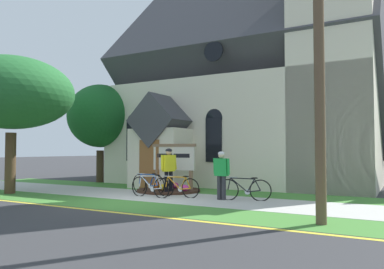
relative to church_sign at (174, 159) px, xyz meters
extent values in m
plane|color=#333335|center=(0.48, 0.46, -1.29)|extent=(140.00, 140.00, 0.00)
cube|color=#B7B5AD|center=(1.08, -1.81, -1.29)|extent=(32.00, 2.79, 0.01)
cube|color=#427F33|center=(1.08, -4.17, -1.29)|extent=(32.00, 1.93, 0.01)
cube|color=#427F33|center=(1.08, 0.57, -1.29)|extent=(24.00, 1.96, 0.01)
cube|color=yellow|center=(1.08, -5.28, -1.29)|extent=(28.00, 0.16, 0.01)
cube|color=beige|center=(1.08, 6.69, 1.19)|extent=(12.53, 10.28, 4.96)
cube|color=#424247|center=(1.08, 6.69, 5.10)|extent=(13.03, 10.47, 10.47)
cube|color=beige|center=(5.77, 3.12, 4.45)|extent=(3.15, 3.15, 11.48)
cube|color=beige|center=(-1.18, 0.75, 0.01)|extent=(2.40, 1.60, 2.60)
cube|color=#424247|center=(-1.18, 0.75, 1.66)|extent=(2.40, 1.80, 2.40)
cube|color=brown|center=(-1.18, -0.07, -0.24)|extent=(1.00, 0.06, 2.10)
cube|color=black|center=(-3.31, 1.52, 0.81)|extent=(0.76, 0.06, 1.90)
cone|color=black|center=(-3.31, 1.52, 1.76)|extent=(0.80, 0.06, 0.80)
cube|color=black|center=(1.08, 1.52, 0.81)|extent=(0.76, 0.06, 1.90)
cone|color=black|center=(1.08, 1.52, 1.76)|extent=(0.80, 0.06, 0.80)
cylinder|color=black|center=(1.08, 1.52, 4.67)|extent=(0.90, 0.06, 0.90)
cube|color=#7F6047|center=(-0.78, -0.06, -0.87)|extent=(0.12, 0.12, 0.85)
cube|color=#7F6047|center=(0.78, 0.06, -0.87)|extent=(0.12, 0.12, 0.85)
cube|color=silver|center=(0.00, 0.00, 0.03)|extent=(1.86, 0.22, 0.95)
cube|color=#7F6047|center=(0.00, 0.00, 0.57)|extent=(1.99, 0.27, 0.12)
cube|color=black|center=(0.00, -0.04, 0.15)|extent=(1.49, 0.12, 0.16)
cylinder|color=#382319|center=(0.00, -0.37, -1.24)|extent=(2.53, 2.53, 0.10)
ellipsoid|color=#CC338C|center=(0.89, -0.64, -1.07)|extent=(0.36, 0.36, 0.24)
ellipsoid|color=#CC338C|center=(0.00, 0.05, -1.07)|extent=(0.36, 0.36, 0.24)
ellipsoid|color=orange|center=(-0.54, -0.43, -1.07)|extent=(0.36, 0.36, 0.24)
ellipsoid|color=gold|center=(0.04, -0.79, -1.07)|extent=(0.36, 0.36, 0.24)
torus|color=black|center=(4.12, -1.19, -0.95)|extent=(0.70, 0.25, 0.72)
torus|color=black|center=(3.10, -1.50, -0.95)|extent=(0.70, 0.25, 0.72)
cylinder|color=black|center=(3.45, -1.39, -0.78)|extent=(0.56, 0.20, 0.48)
cylinder|color=black|center=(3.56, -1.36, -0.56)|extent=(0.77, 0.27, 0.06)
cylinder|color=black|center=(3.82, -1.28, -0.79)|extent=(0.27, 0.11, 0.44)
cylinder|color=black|center=(3.92, -1.25, -0.98)|extent=(0.42, 0.16, 0.09)
cylinder|color=black|center=(4.03, -1.22, -0.76)|extent=(0.23, 0.10, 0.39)
cylinder|color=black|center=(3.14, -1.49, -0.75)|extent=(0.13, 0.07, 0.41)
ellipsoid|color=black|center=(3.94, -1.24, -0.55)|extent=(0.25, 0.15, 0.05)
cylinder|color=silver|center=(3.18, -1.48, -0.53)|extent=(0.43, 0.16, 0.03)
cylinder|color=silver|center=(3.71, -1.31, -1.00)|extent=(0.18, 0.07, 0.18)
torus|color=black|center=(1.74, -1.66, -0.96)|extent=(0.71, 0.04, 0.71)
torus|color=black|center=(0.72, -1.66, -0.96)|extent=(0.71, 0.04, 0.71)
cylinder|color=orange|center=(1.07, -1.66, -0.80)|extent=(0.55, 0.04, 0.45)
cylinder|color=orange|center=(1.18, -1.66, -0.58)|extent=(0.76, 0.04, 0.04)
cylinder|color=orange|center=(1.44, -1.66, -0.79)|extent=(0.26, 0.04, 0.45)
cylinder|color=orange|center=(1.54, -1.66, -0.98)|extent=(0.41, 0.04, 0.09)
cylinder|color=orange|center=(1.65, -1.66, -0.77)|extent=(0.22, 0.04, 0.39)
cylinder|color=orange|center=(0.76, -1.66, -0.77)|extent=(0.12, 0.04, 0.38)
ellipsoid|color=black|center=(1.56, -1.66, -0.55)|extent=(0.24, 0.08, 0.05)
cylinder|color=silver|center=(0.80, -1.66, -0.57)|extent=(0.44, 0.03, 0.03)
cylinder|color=silver|center=(1.33, -1.66, -1.01)|extent=(0.18, 0.02, 0.18)
torus|color=black|center=(0.21, -1.46, -0.93)|extent=(0.74, 0.19, 0.75)
torus|color=black|center=(-0.78, -1.25, -0.93)|extent=(0.74, 0.19, 0.75)
cylinder|color=#194CA5|center=(-0.45, -1.32, -0.78)|extent=(0.55, 0.15, 0.45)
cylinder|color=#194CA5|center=(-0.34, -1.35, -0.55)|extent=(0.74, 0.19, 0.05)
cylinder|color=#194CA5|center=(-0.08, -1.40, -0.77)|extent=(0.26, 0.09, 0.46)
cylinder|color=#194CA5|center=(0.01, -1.42, -0.96)|extent=(0.41, 0.12, 0.09)
cylinder|color=#194CA5|center=(0.12, -1.44, -0.74)|extent=(0.22, 0.08, 0.40)
cylinder|color=#194CA5|center=(-0.74, -1.26, -0.75)|extent=(0.12, 0.06, 0.38)
ellipsoid|color=black|center=(0.03, -1.42, -0.52)|extent=(0.25, 0.13, 0.05)
cylinder|color=silver|center=(-0.70, -1.27, -0.54)|extent=(0.44, 0.12, 0.03)
cylinder|color=silver|center=(-0.19, -1.38, -0.99)|extent=(0.18, 0.06, 0.18)
torus|color=black|center=(0.88, -2.18, -0.95)|extent=(0.72, 0.09, 0.72)
torus|color=black|center=(-0.14, -2.10, -0.95)|extent=(0.72, 0.09, 0.72)
cylinder|color=#B7B7BC|center=(0.21, -2.12, -0.78)|extent=(0.56, 0.08, 0.46)
cylinder|color=#B7B7BC|center=(0.32, -2.13, -0.55)|extent=(0.76, 0.10, 0.07)
cylinder|color=#B7B7BC|center=(0.59, -2.16, -0.77)|extent=(0.26, 0.06, 0.48)
cylinder|color=#B7B7BC|center=(0.68, -2.16, -0.97)|extent=(0.42, 0.07, 0.09)
cylinder|color=#B7B7BC|center=(0.79, -2.17, -0.74)|extent=(0.22, 0.05, 0.43)
cylinder|color=#B7B7BC|center=(-0.10, -2.10, -0.76)|extent=(0.12, 0.05, 0.39)
ellipsoid|color=black|center=(0.70, -2.16, -0.50)|extent=(0.25, 0.10, 0.05)
cylinder|color=silver|center=(-0.05, -2.10, -0.55)|extent=(0.44, 0.06, 0.03)
cylinder|color=silver|center=(0.48, -2.15, -1.00)|extent=(0.18, 0.03, 0.18)
cylinder|color=black|center=(0.39, -1.12, -0.86)|extent=(0.15, 0.15, 0.86)
cylinder|color=black|center=(0.45, -0.91, -0.86)|extent=(0.15, 0.15, 0.86)
cube|color=yellow|center=(0.42, -1.02, -0.12)|extent=(0.33, 0.52, 0.62)
sphere|color=tan|center=(0.42, -1.02, 0.30)|extent=(0.22, 0.22, 0.22)
ellipsoid|color=black|center=(0.42, -1.02, 0.36)|extent=(0.33, 0.30, 0.15)
cylinder|color=yellow|center=(0.30, -1.28, -0.09)|extent=(0.09, 0.09, 0.56)
cylinder|color=yellow|center=(0.55, -0.75, -0.09)|extent=(0.09, 0.16, 0.57)
cylinder|color=#2D2D33|center=(2.99, -1.59, -0.89)|extent=(0.15, 0.15, 0.80)
cylinder|color=#2D2D33|center=(2.82, -1.59, -0.89)|extent=(0.15, 0.15, 0.80)
cube|color=green|center=(2.90, -1.59, -0.20)|extent=(0.46, 0.22, 0.59)
sphere|color=beige|center=(2.90, -1.59, 0.20)|extent=(0.21, 0.21, 0.21)
ellipsoid|color=silver|center=(2.90, -1.59, 0.26)|extent=(0.23, 0.27, 0.15)
cylinder|color=green|center=(3.18, -1.64, -0.17)|extent=(0.09, 0.13, 0.53)
cylinder|color=green|center=(2.63, -1.54, -0.17)|extent=(0.09, 0.13, 0.53)
cylinder|color=brown|center=(6.63, -4.26, 2.99)|extent=(0.24, 0.24, 8.57)
cylinder|color=#3D2D1E|center=(-5.53, 1.62, -0.47)|extent=(0.38, 0.38, 1.64)
ellipsoid|color=#195623|center=(-5.53, 1.62, 2.14)|extent=(3.38, 3.38, 3.26)
cylinder|color=#4C3823|center=(-4.99, -3.87, -0.12)|extent=(0.39, 0.39, 2.34)
ellipsoid|color=#23662D|center=(-4.99, -3.87, 2.59)|extent=(4.71, 4.71, 2.81)
camera|label=1|loc=(8.36, -13.21, 0.39)|focal=35.68mm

